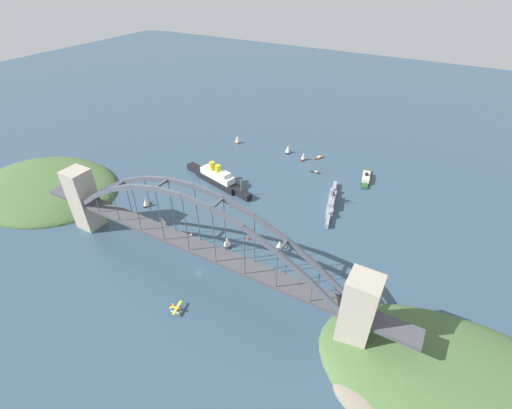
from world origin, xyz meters
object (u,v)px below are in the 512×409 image
Objects in this scene: harbor_arch_bridge at (195,243)px; small_boat_1 at (237,139)px; small_boat_7 at (280,244)px; small_boat_9 at (315,172)px; harbor_ferry_steamer at (366,178)px; small_boat_0 at (162,221)px; naval_cruiser at (332,202)px; small_boat_6 at (227,241)px; ocean_liner at (217,178)px; seaplane_taxiing_near_bridge at (176,309)px; small_boat_8 at (319,158)px; small_boat_5 at (288,149)px; small_boat_3 at (191,236)px; channel_marker_buoy at (249,238)px; small_boat_2 at (303,156)px; small_boat_4 at (146,202)px.

small_boat_1 is at bearing 114.52° from harbor_arch_bridge.
small_boat_7 is at bearing 53.26° from harbor_arch_bridge.
small_boat_9 is at bearing 98.98° from small_boat_7.
harbor_ferry_steamer is 193.20m from small_boat_0.
small_boat_7 is (-14.18, -71.27, 0.58)m from naval_cruiser.
naval_cruiser is at bearing 61.15° from small_boat_6.
small_boat_6 is at bearing -50.80° from ocean_liner.
seaplane_taxiing_near_bridge is 0.92× the size of small_boat_8.
small_boat_5 is 161.13m from small_boat_6.
seaplane_taxiing_near_bridge is (-43.62, -152.91, -1.15)m from naval_cruiser.
small_boat_3 is 68.48m from small_boat_7.
small_boat_0 is 0.98× the size of small_boat_6.
small_boat_0 is 71.14m from channel_marker_buoy.
small_boat_2 is at bearing 71.14° from small_boat_0.
small_boat_5 is (61.19, 5.64, -0.27)m from small_boat_1.
seaplane_taxiing_near_bridge is at bearing -85.22° from small_boat_6.
seaplane_taxiing_near_bridge is at bearing -76.65° from harbor_arch_bridge.
small_boat_0 is at bearing 154.15° from harbor_arch_bridge.
small_boat_2 is (-2.55, 184.47, -22.43)m from harbor_arch_bridge.
small_boat_7 is (123.47, 8.79, -0.62)m from small_boat_4.
small_boat_6 reaches higher than small_boat_9.
small_boat_5 is 1.02× the size of small_boat_6.
small_boat_1 is 61.45m from small_boat_5.
harbor_arch_bridge is 198.35m from small_boat_8.
seaplane_taxiing_near_bridge is 198.13m from small_boat_9.
small_boat_3 is (57.04, -158.34, -4.09)m from small_boat_1.
naval_cruiser is 6.67× the size of small_boat_6.
harbor_arch_bridge reaches higher than small_boat_0.
small_boat_7 is at bearing -48.15° from small_boat_1.
harbor_ferry_steamer is 3.56× the size of small_boat_9.
small_boat_2 is 0.98× the size of small_boat_4.
seaplane_taxiing_near_bridge is (7.60, -32.01, -24.77)m from harbor_arch_bridge.
harbor_arch_bridge is at bearing -96.42° from small_boat_9.
harbor_arch_bridge is 35.09× the size of small_boat_7.
small_boat_6 is at bearing -80.84° from small_boat_5.
small_boat_7 is at bearing 26.86° from small_boat_6.
small_boat_6 is 134.86m from small_boat_9.
harbor_arch_bridge is at bearing -112.96° from naval_cruiser.
harbor_ferry_steamer is at bearing 74.43° from seaplane_taxiing_near_bridge.
channel_marker_buoy is (68.50, 18.90, -3.33)m from small_boat_0.
small_boat_1 is at bearing 176.78° from harbor_ferry_steamer.
small_boat_2 is (-53.77, 63.58, 1.19)m from naval_cruiser.
harbor_arch_bridge is at bearing -104.87° from channel_marker_buoy.
channel_marker_buoy is (14.80, -138.32, -3.23)m from small_boat_2.
harbor_ferry_steamer is 90.38m from small_boat_5.
naval_cruiser reaches higher than small_boat_5.
ocean_liner is 30.31× the size of channel_marker_buoy.
small_boat_0 is at bearing 137.13° from seaplane_taxiing_near_bridge.
harbor_ferry_steamer is 3.81× the size of small_boat_4.
small_boat_2 is at bearing 90.79° from harbor_arch_bridge.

